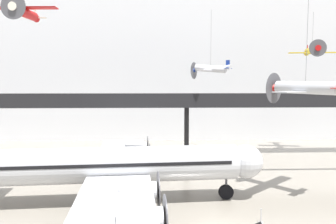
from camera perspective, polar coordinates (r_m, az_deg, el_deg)
The scene contains 8 objects.
hangar_back_wall at distance 60.08m, azimuth 2.19°, elevation 7.50°, with size 140.00×3.00×25.73m.
mezzanine_walkway at distance 46.72m, azimuth 3.39°, elevation 1.34°, with size 110.00×3.20×8.88m.
airliner_silver_main at distance 28.38m, azimuth -10.28°, elevation -9.19°, with size 27.34×31.05×9.10m.
suspended_plane_silver_racer at distance 31.46m, azimuth 22.80°, elevation 3.88°, with size 6.98×6.85×12.07m.
suspended_plane_yellow_lowwing at distance 53.35m, azimuth 23.81°, elevation 9.68°, with size 6.81×5.60×6.68m.
suspended_plane_red_highwing at distance 35.81m, azimuth -23.65°, elevation 15.62°, with size 6.44×5.24×4.71m.
suspended_plane_white_twin at distance 47.18m, azimuth 7.42°, elevation 7.47°, with size 5.85×6.55×9.64m.
stanchion_barrier at distance 26.19m, azimuth 15.88°, elevation -17.38°, with size 0.36×0.36×1.08m.
Camera 1 is at (-4.42, -22.11, 10.20)m, focal length 35.00 mm.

